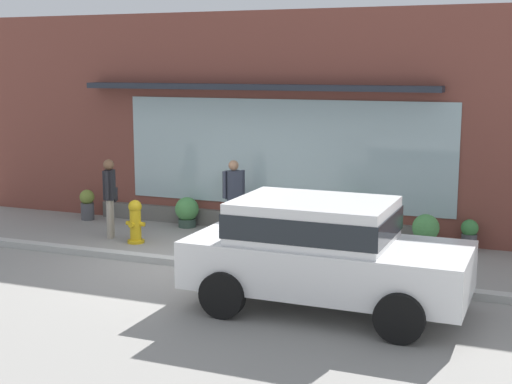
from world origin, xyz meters
The scene contains 13 objects.
ground_plane centered at (0.00, 0.00, 0.00)m, with size 60.00×60.00×0.00m, color gray.
curb_strip centered at (0.00, -0.20, 0.06)m, with size 14.00×0.24×0.12m, color #B2B2AD.
storefront centered at (0.01, 3.18, 2.29)m, with size 14.00×0.81×4.66m.
fire_hydrant centered at (-1.77, 0.95, 0.45)m, with size 0.41×0.37×0.88m.
pedestrian_with_handbag centered at (-2.48, 1.15, 0.95)m, with size 0.30×0.62×1.64m.
pedestrian_passerby centered at (-0.18, 2.24, 0.94)m, with size 0.37×0.38×1.60m.
parked_car_white centered at (2.85, -1.55, 0.92)m, with size 4.06×2.02×1.62m.
potted_plant_window_right centered at (-3.97, 2.47, 0.37)m, with size 0.34×0.34×0.70m.
potted_plant_low_front centered at (3.77, 2.31, 0.42)m, with size 0.52×0.52×0.75m.
potted_plant_corner_tall centered at (2.15, 2.62, 0.44)m, with size 0.54×0.54×0.82m.
potted_plant_by_entrance centered at (0.55, 2.53, 0.34)m, with size 0.48×0.48×0.70m.
potted_plant_trailing_edge centered at (-1.48, 2.64, 0.35)m, with size 0.52×0.52×0.67m.
potted_plant_near_hydrant centered at (4.53, 2.78, 0.33)m, with size 0.33×0.33×0.61m.
Camera 1 is at (5.78, -11.46, 3.55)m, focal length 51.25 mm.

